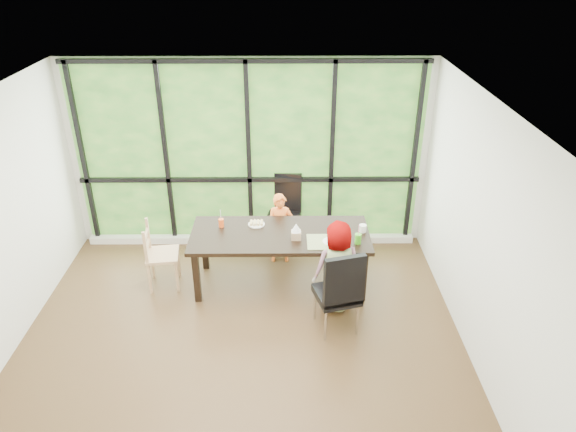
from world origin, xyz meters
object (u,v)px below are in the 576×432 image
Objects in this scene: chair_end_beech at (163,255)px; dining_table at (280,259)px; child_toddler at (280,228)px; plate_near at (332,242)px; white_mug at (363,228)px; green_cup at (358,239)px; tissue_box at (296,235)px; chair_window_leather at (283,213)px; chair_interior_leather at (337,289)px; plate_far at (256,224)px; orange_cup at (221,223)px; child_older at (336,267)px.

dining_table is at bearing -96.62° from chair_end_beech.
child_toddler is 4.54× the size of plate_near.
white_mug is at bearing -28.77° from child_toddler.
white_mug reaches higher than dining_table.
child_toddler reaches higher than green_cup.
chair_end_beech is at bearing 174.64° from plate_near.
tissue_box is (0.20, -0.70, 0.30)m from child_toddler.
chair_window_leather is 1.00× the size of chair_interior_leather.
chair_end_beech is 2.57m from white_mug.
chair_end_beech reaches higher than green_cup.
orange_cup is (-0.45, -0.05, 0.05)m from plate_far.
tissue_box is (0.95, -0.31, -0.00)m from orange_cup.
child_toddler reaches higher than dining_table.
chair_interior_leather is 2.33m from chair_end_beech.
white_mug is (0.10, 0.29, -0.02)m from green_cup.
green_cup is 1.08× the size of tissue_box.
dining_table is 10.46× the size of plate_far.
chair_window_leather is at bearing 44.15° from orange_cup.
chair_end_beech is at bearing 174.58° from green_cup.
chair_interior_leather is 0.92× the size of child_older.
chair_end_beech is at bearing -160.59° from child_toddler.
plate_near is 1.74× the size of green_cup.
green_cup is (1.25, -0.48, 0.06)m from plate_far.
dining_table is 2.08× the size of chair_window_leather.
child_toddler reaches higher than orange_cup.
white_mug is at bearing 2.16° from dining_table.
chair_window_leather is 8.44× the size of green_cup.
dining_table is 1.91× the size of child_older.
child_older reaches higher than child_toddler.
chair_interior_leather is at bearing -119.57° from chair_end_beech.
tissue_box is at bearing -101.11° from chair_end_beech.
child_older is at bearing -110.60° from chair_end_beech.
chair_interior_leather is at bearing -49.80° from plate_far.
plate_far is 1.04m from plate_near.
chair_interior_leather is at bearing -88.83° from plate_near.
white_mug is at bearing 71.50° from green_cup.
green_cup is (1.70, -0.43, 0.01)m from orange_cup.
child_older is 9.91× the size of tissue_box.
chair_window_leather is at bearing 116.71° from plate_near.
plate_far is 0.45m from orange_cup.
plate_near is at bearing -102.64° from chair_end_beech.
tissue_box is at bearing -75.96° from child_toddler.
orange_cup reaches higher than dining_table.
green_cup is at bearing -130.29° from chair_interior_leather.
dining_table is at bearing -13.58° from orange_cup.
dining_table is 0.88m from child_older.
chair_window_leather is 1.07× the size of child_toddler.
plate_far is at bearing 154.61° from plate_near.
plate_near reaches higher than dining_table.
tissue_box is (-0.43, 0.09, 0.04)m from plate_near.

